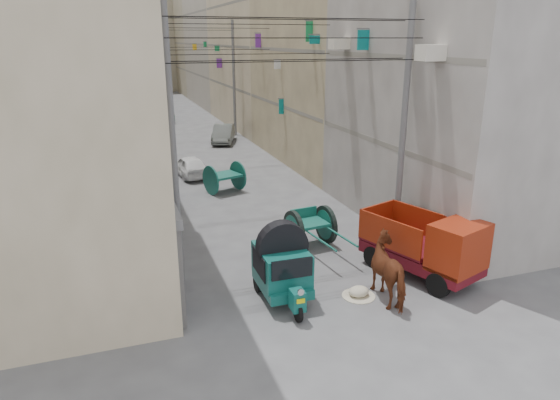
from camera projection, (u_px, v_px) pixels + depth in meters
name	position (u px, v px, depth m)	size (l,w,h in m)	color
ground	(396.00, 378.00, 10.47)	(140.00, 140.00, 0.00)	#4A4A4C
building_row_left	(59.00, 43.00, 36.66)	(8.00, 62.00, 14.00)	beige
building_row_right	(266.00, 42.00, 41.62)	(8.00, 62.00, 14.00)	#ABA5A0
end_cap_building	(140.00, 40.00, 67.78)	(22.00, 10.00, 13.00)	tan
shutters_left	(153.00, 191.00, 18.11)	(0.18, 14.40, 2.88)	#515156
signboards	(200.00, 99.00, 28.87)	(8.22, 40.52, 5.67)	#198B4C
ac_units	(384.00, 17.00, 16.19)	(0.70, 6.55, 3.35)	silver
utility_poles	(217.00, 98.00, 24.51)	(7.40, 22.20, 8.00)	slate
overhead_cables	(227.00, 39.00, 21.32)	(7.40, 22.52, 1.12)	black
auto_rickshaw	(282.00, 265.00, 13.37)	(1.39, 2.42, 1.70)	black
tonga_cart	(310.00, 227.00, 16.94)	(1.54, 3.07, 1.34)	black
mini_truck	(432.00, 250.00, 14.45)	(2.64, 3.86, 1.99)	black
second_cart	(224.00, 177.00, 22.89)	(1.88, 1.77, 1.35)	#135447
feed_sack	(359.00, 291.00, 13.75)	(0.57, 0.46, 0.29)	#C0B79F
horse	(392.00, 270.00, 13.41)	(0.92, 2.02, 1.71)	brown
distant_car_white	(190.00, 166.00, 25.61)	(1.27, 3.17, 1.08)	white
distant_car_grey	(223.00, 134.00, 33.88)	(1.27, 3.64, 1.20)	#505451
distant_car_green	(163.00, 113.00, 42.95)	(1.75, 4.30, 1.25)	#1F5B3B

